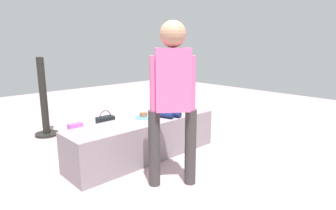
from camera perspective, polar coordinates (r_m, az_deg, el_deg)
ground_plane at (r=3.76m, az=-4.63°, el=-10.38°), size 12.00×12.00×0.00m
concrete_ledge at (r=3.67m, az=-4.70°, el=-6.79°), size 2.06×0.54×0.50m
child_seated at (r=3.75m, az=-0.56°, el=0.97°), size 0.29×0.34×0.48m
adult_standing at (r=2.77m, az=0.95°, el=3.05°), size 0.42×0.37×1.67m
cake_plate at (r=3.71m, az=-5.01°, el=-2.23°), size 0.22×0.22×0.07m
gift_bag at (r=4.49m, az=-18.22°, el=-5.24°), size 0.21×0.11×0.32m
railing_post at (r=4.86m, az=-23.81°, el=-0.22°), size 0.36×0.36×1.25m
water_bottle_near_gift at (r=4.07m, az=-21.31°, el=-7.93°), size 0.07×0.07×0.22m
party_cup_red at (r=4.75m, az=-6.40°, el=-4.89°), size 0.09×0.09×0.10m
cake_box_white at (r=4.16m, az=-10.90°, el=-7.32°), size 0.38×0.39×0.13m
handbag_black_leather at (r=4.86m, az=-12.55°, el=-3.69°), size 0.29×0.15×0.36m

